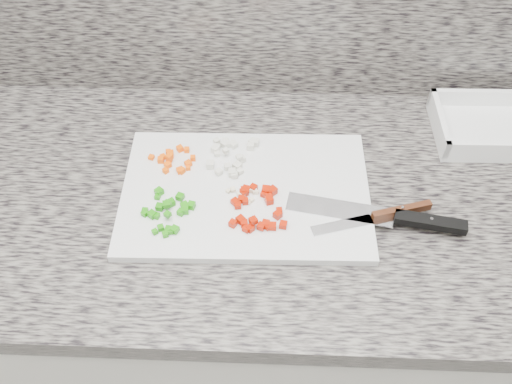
# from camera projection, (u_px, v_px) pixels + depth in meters

# --- Properties ---
(cabinet) EXTENTS (3.92, 0.62, 0.86)m
(cabinet) POSITION_uv_depth(u_px,v_px,m) (259.00, 314.00, 1.42)
(cabinet) COLOR beige
(cabinet) RESTS_ON ground
(countertop) EXTENTS (3.96, 0.64, 0.04)m
(countertop) POSITION_uv_depth(u_px,v_px,m) (260.00, 199.00, 1.08)
(countertop) COLOR #67635B
(countertop) RESTS_ON cabinet
(cutting_board) EXTENTS (0.46, 0.31, 0.02)m
(cutting_board) POSITION_uv_depth(u_px,v_px,m) (246.00, 193.00, 1.05)
(cutting_board) COLOR silver
(cutting_board) RESTS_ON countertop
(carrot_pile) EXTENTS (0.09, 0.07, 0.02)m
(carrot_pile) POSITION_uv_depth(u_px,v_px,m) (174.00, 160.00, 1.09)
(carrot_pile) COLOR #FF5905
(carrot_pile) RESTS_ON cutting_board
(onion_pile) EXTENTS (0.10, 0.10, 0.02)m
(onion_pile) POSITION_uv_depth(u_px,v_px,m) (232.00, 154.00, 1.10)
(onion_pile) COLOR beige
(onion_pile) RESTS_ON cutting_board
(green_pepper_pile) EXTENTS (0.10, 0.11, 0.02)m
(green_pepper_pile) POSITION_uv_depth(u_px,v_px,m) (169.00, 211.00, 1.01)
(green_pepper_pile) COLOR #1F850C
(green_pepper_pile) RESTS_ON cutting_board
(red_pepper_pile) EXTENTS (0.10, 0.11, 0.02)m
(red_pepper_pile) POSITION_uv_depth(u_px,v_px,m) (257.00, 206.00, 1.02)
(red_pepper_pile) COLOR #AC1602
(red_pepper_pile) RESTS_ON cutting_board
(garlic_pile) EXTENTS (0.06, 0.04, 0.01)m
(garlic_pile) POSITION_uv_depth(u_px,v_px,m) (245.00, 193.00, 1.04)
(garlic_pile) COLOR beige
(garlic_pile) RESTS_ON cutting_board
(chef_knife) EXTENTS (0.32, 0.09, 0.02)m
(chef_knife) POSITION_uv_depth(u_px,v_px,m) (399.00, 218.00, 1.00)
(chef_knife) COLOR white
(chef_knife) RESTS_ON cutting_board
(paring_knife) EXTENTS (0.22, 0.08, 0.02)m
(paring_knife) POSITION_uv_depth(u_px,v_px,m) (387.00, 214.00, 1.00)
(paring_knife) COLOR white
(paring_knife) RESTS_ON cutting_board
(tray) EXTENTS (0.24, 0.17, 0.05)m
(tray) POSITION_uv_depth(u_px,v_px,m) (492.00, 128.00, 1.16)
(tray) COLOR white
(tray) RESTS_ON countertop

